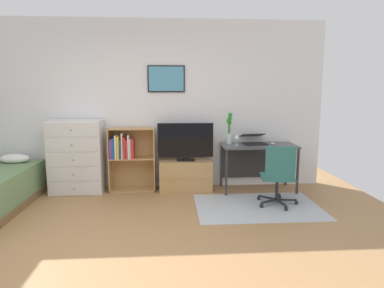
{
  "coord_description": "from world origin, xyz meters",
  "views": [
    {
      "loc": [
        0.53,
        -3.22,
        1.63
      ],
      "look_at": [
        0.85,
        1.5,
        0.86
      ],
      "focal_mm": 32.38,
      "sensor_mm": 36.0,
      "label": 1
    }
  ],
  "objects": [
    {
      "name": "wall_back_with_posters",
      "position": [
        0.0,
        2.43,
        1.35
      ],
      "size": [
        6.12,
        0.09,
        2.7
      ],
      "color": "white",
      "rests_on": "ground_plane"
    },
    {
      "name": "tv_stand",
      "position": [
        0.79,
        2.17,
        0.24
      ],
      "size": [
        0.83,
        0.41,
        0.49
      ],
      "color": "tan",
      "rests_on": "ground_plane"
    },
    {
      "name": "computer_mouse",
      "position": [
        2.17,
        2.07,
        0.76
      ],
      "size": [
        0.06,
        0.1,
        0.03
      ],
      "primitive_type": "ellipsoid",
      "color": "silver",
      "rests_on": "desk"
    },
    {
      "name": "laptop",
      "position": [
        1.89,
        2.2,
        0.8
      ],
      "size": [
        0.4,
        0.43,
        0.16
      ],
      "rotation": [
        0.0,
        0.0,
        0.08
      ],
      "color": "black",
      "rests_on": "desk"
    },
    {
      "name": "bookshelf",
      "position": [
        -0.12,
        2.22,
        0.58
      ],
      "size": [
        0.72,
        0.3,
        1.01
      ],
      "color": "tan",
      "rests_on": "ground_plane"
    },
    {
      "name": "wine_glass",
      "position": [
        1.59,
        2.05,
        0.87
      ],
      "size": [
        0.07,
        0.07,
        0.18
      ],
      "color": "silver",
      "rests_on": "desk"
    },
    {
      "name": "ground_plane",
      "position": [
        0.0,
        0.0,
        0.0
      ],
      "size": [
        7.2,
        7.2,
        0.0
      ],
      "primitive_type": "plane",
      "color": "#A87A4C"
    },
    {
      "name": "area_rug",
      "position": [
        1.74,
        1.29,
        0.0
      ],
      "size": [
        1.7,
        1.2,
        0.01
      ],
      "primitive_type": "cube",
      "color": "#B2B7BC",
      "rests_on": "ground_plane"
    },
    {
      "name": "dresser",
      "position": [
        -0.91,
        2.15,
        0.57
      ],
      "size": [
        0.8,
        0.46,
        1.14
      ],
      "color": "silver",
      "rests_on": "ground_plane"
    },
    {
      "name": "bamboo_vase",
      "position": [
        1.5,
        2.23,
        0.98
      ],
      "size": [
        0.09,
        0.1,
        0.5
      ],
      "color": "silver",
      "rests_on": "desk"
    },
    {
      "name": "television",
      "position": [
        0.79,
        2.15,
        0.79
      ],
      "size": [
        0.88,
        0.16,
        0.6
      ],
      "color": "black",
      "rests_on": "tv_stand"
    },
    {
      "name": "office_chair",
      "position": [
        2.02,
        1.3,
        0.46
      ],
      "size": [
        0.57,
        0.58,
        0.86
      ],
      "rotation": [
        0.0,
        0.0,
        -0.14
      ],
      "color": "#232326",
      "rests_on": "ground_plane"
    },
    {
      "name": "desk",
      "position": [
        1.94,
        2.16,
        0.6
      ],
      "size": [
        1.16,
        0.58,
        0.74
      ],
      "color": "#4C4C4F",
      "rests_on": "ground_plane"
    }
  ]
}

